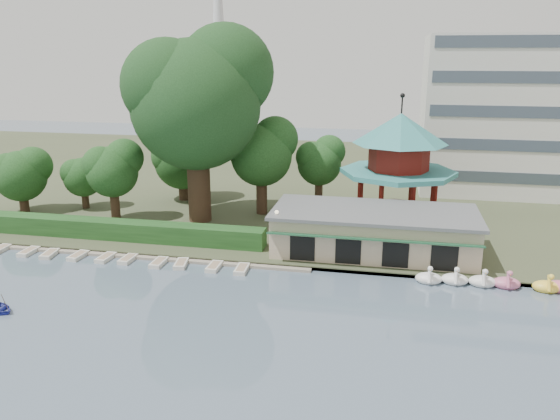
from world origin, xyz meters
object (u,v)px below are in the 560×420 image
(dock, at_px, (130,255))
(pavilion, at_px, (399,157))
(big_tree, at_px, (198,95))
(boathouse, at_px, (374,231))

(dock, bearing_deg, pavilion, 31.66)
(dock, relative_size, big_tree, 1.63)
(boathouse, distance_m, big_tree, 22.96)
(dock, bearing_deg, big_tree, 73.88)
(dock, height_order, pavilion, pavilion)
(dock, xyz_separation_m, pavilion, (24.00, 14.80, 7.36))
(dock, relative_size, pavilion, 2.52)
(big_tree, bearing_deg, pavilion, 10.29)
(boathouse, xyz_separation_m, big_tree, (-18.82, 6.25, 11.59))
(boathouse, distance_m, pavilion, 11.43)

